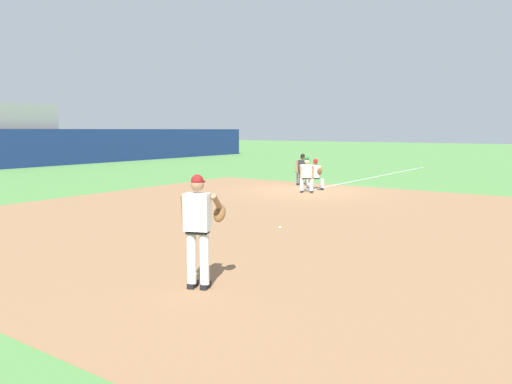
{
  "coord_description": "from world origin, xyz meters",
  "views": [
    {
      "loc": [
        -18.3,
        -10.21,
        2.56
      ],
      "look_at": [
        -8.7,
        -3.46,
        1.09
      ],
      "focal_mm": 35.0,
      "sensor_mm": 36.0,
      "label": 1
    }
  ],
  "objects_px": {
    "pitcher": "(199,224)",
    "umpire": "(303,168)",
    "first_baseman": "(316,173)",
    "baserunner": "(307,173)",
    "first_base_bag": "(308,190)",
    "baseball": "(280,227)"
  },
  "relations": [
    {
      "from": "first_baseman",
      "to": "umpire",
      "type": "xyz_separation_m",
      "value": [
        1.26,
        1.37,
        0.06
      ]
    },
    {
      "from": "pitcher",
      "to": "first_baseman",
      "type": "relative_size",
      "value": 1.39
    },
    {
      "from": "pitcher",
      "to": "first_baseman",
      "type": "xyz_separation_m",
      "value": [
        12.84,
        4.82,
        -0.33
      ]
    },
    {
      "from": "first_base_bag",
      "to": "umpire",
      "type": "distance_m",
      "value": 2.25
    },
    {
      "from": "baseball",
      "to": "umpire",
      "type": "xyz_separation_m",
      "value": [
        9.25,
        4.64,
        0.76
      ]
    },
    {
      "from": "baseball",
      "to": "pitcher",
      "type": "relative_size",
      "value": 0.04
    },
    {
      "from": "first_baseman",
      "to": "baserunner",
      "type": "xyz_separation_m",
      "value": [
        -1.05,
        -0.16,
        0.06
      ]
    },
    {
      "from": "baserunner",
      "to": "umpire",
      "type": "xyz_separation_m",
      "value": [
        2.31,
        1.52,
        0.0
      ]
    },
    {
      "from": "first_base_bag",
      "to": "first_baseman",
      "type": "height_order",
      "value": "first_baseman"
    },
    {
      "from": "baserunner",
      "to": "first_base_bag",
      "type": "bearing_deg",
      "value": 25.15
    },
    {
      "from": "pitcher",
      "to": "umpire",
      "type": "xyz_separation_m",
      "value": [
        14.11,
        6.19,
        -0.27
      ]
    },
    {
      "from": "first_base_bag",
      "to": "baserunner",
      "type": "relative_size",
      "value": 0.26
    },
    {
      "from": "pitcher",
      "to": "umpire",
      "type": "distance_m",
      "value": 15.41
    },
    {
      "from": "first_baseman",
      "to": "baserunner",
      "type": "relative_size",
      "value": 0.92
    },
    {
      "from": "umpire",
      "to": "pitcher",
      "type": "bearing_deg",
      "value": -156.33
    },
    {
      "from": "first_base_bag",
      "to": "first_baseman",
      "type": "relative_size",
      "value": 0.28
    },
    {
      "from": "baseball",
      "to": "umpire",
      "type": "height_order",
      "value": "umpire"
    },
    {
      "from": "first_baseman",
      "to": "umpire",
      "type": "relative_size",
      "value": 0.92
    },
    {
      "from": "pitcher",
      "to": "first_base_bag",
      "type": "bearing_deg",
      "value": 21.74
    },
    {
      "from": "baserunner",
      "to": "pitcher",
      "type": "bearing_deg",
      "value": -158.44
    },
    {
      "from": "baseball",
      "to": "pitcher",
      "type": "distance_m",
      "value": 5.2
    },
    {
      "from": "first_baseman",
      "to": "baserunner",
      "type": "height_order",
      "value": "baserunner"
    }
  ]
}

